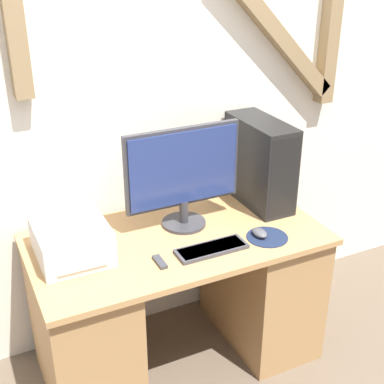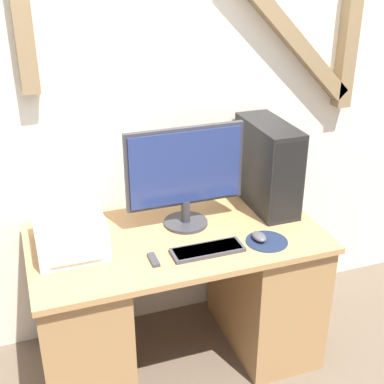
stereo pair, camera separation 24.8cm
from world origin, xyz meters
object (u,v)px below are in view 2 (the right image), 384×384
Objects in this scene: printer at (70,233)px; monitor at (185,172)px; keyboard at (207,250)px; mouse at (259,237)px; remote_control at (154,260)px; computer_tower at (268,166)px.

monitor is at bearing 4.84° from printer.
keyboard is 3.56× the size of mouse.
monitor is 5.54× the size of remote_control.
computer_tower is (0.19, 0.32, 0.21)m from mouse.
keyboard is 0.63m from printer.
monitor is 0.39m from keyboard.
computer_tower is (0.47, 0.05, -0.05)m from monitor.
computer_tower is at bearing 36.17° from keyboard.
monitor is 0.46m from remote_control.
mouse is 0.89× the size of remote_control.
printer is (-0.58, 0.23, 0.07)m from keyboard.
keyboard is 3.18× the size of remote_control.
printer is 3.43× the size of remote_control.
remote_control is at bearing -35.03° from printer.
computer_tower is at bearing 24.88° from remote_control.
remote_control is at bearing -179.23° from mouse.
monitor is at bearing 135.40° from mouse.
monitor is 6.20× the size of mouse.
monitor reaches higher than computer_tower.
mouse is at bearing -44.60° from monitor.
mouse is at bearing 2.57° from keyboard.
computer_tower reaches higher than printer.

